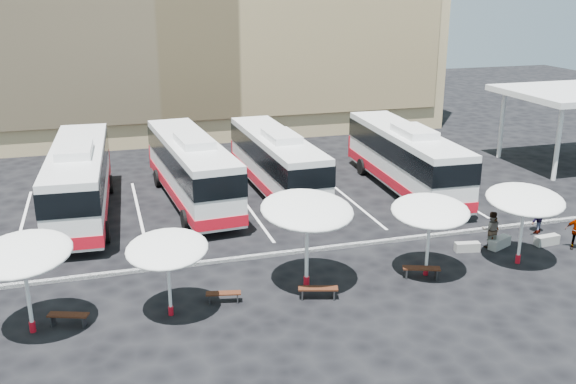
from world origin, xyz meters
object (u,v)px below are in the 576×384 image
object	(u,v)px
sunshade_1	(167,249)
conc_bench_1	(500,243)
wood_bench_2	(318,290)
conc_bench_0	(467,247)
wood_bench_1	(223,295)
wood_bench_0	(68,317)
passenger_3	(538,215)
bus_1	(191,167)
sunshade_4	(525,200)
sunshade_3	(430,211)
bus_0	(79,178)
passenger_0	(494,232)
wood_bench_3	(421,270)
sunshade_0	(22,254)
passenger_1	(491,230)
bus_2	(276,160)
bus_3	(405,157)
sunshade_2	(307,210)
conc_bench_2	(547,240)

from	to	relation	value
sunshade_1	conc_bench_1	distance (m)	16.17
wood_bench_2	conc_bench_0	distance (m)	8.68
wood_bench_1	wood_bench_2	world-z (taller)	wood_bench_2
wood_bench_1	wood_bench_2	xyz separation A→B (m)	(3.68, -0.78, 0.05)
wood_bench_0	passenger_3	size ratio (longest dim) A/B	0.81
bus_1	sunshade_4	world-z (taller)	bus_1
sunshade_3	wood_bench_0	distance (m)	14.92
bus_0	sunshade_3	distance (m)	18.74
sunshade_1	passenger_0	bearing A→B (deg)	8.28
wood_bench_0	wood_bench_3	world-z (taller)	wood_bench_3
bus_1	sunshade_0	world-z (taller)	bus_1
passenger_0	sunshade_0	bearing A→B (deg)	156.63
sunshade_0	passenger_1	distance (m)	20.55
bus_2	sunshade_0	bearing A→B (deg)	-135.76
wood_bench_1	sunshade_3	bearing A→B (deg)	-0.13
bus_1	bus_3	distance (m)	12.80
sunshade_0	conc_bench_1	distance (m)	21.06
conc_bench_0	wood_bench_1	bearing A→B (deg)	-171.75
sunshade_2	bus_3	bearing A→B (deg)	47.92
conc_bench_2	passenger_0	size ratio (longest dim) A/B	0.80
sunshade_3	passenger_0	xyz separation A→B (m)	(4.56, 1.85, -2.16)
sunshade_4	wood_bench_1	xyz separation A→B (m)	(-13.46, 0.10, -2.68)
sunshade_2	passenger_3	size ratio (longest dim) A/B	2.25
wood_bench_1	conc_bench_0	bearing A→B (deg)	8.25
conc_bench_2	passenger_1	world-z (taller)	passenger_1
wood_bench_0	passenger_1	size ratio (longest dim) A/B	0.84
passenger_0	conc_bench_0	bearing A→B (deg)	154.26
conc_bench_0	sunshade_2	bearing A→B (deg)	-170.97
wood_bench_1	wood_bench_3	size ratio (longest dim) A/B	0.87
passenger_0	passenger_3	xyz separation A→B (m)	(3.17, 1.01, 0.18)
sunshade_3	wood_bench_3	xyz separation A→B (m)	(-0.35, -0.22, -2.55)
passenger_3	sunshade_4	bearing A→B (deg)	9.28
bus_2	wood_bench_3	xyz separation A→B (m)	(2.72, -13.25, -1.62)
conc_bench_2	bus_3	bearing A→B (deg)	105.11
bus_0	passenger_0	world-z (taller)	bus_0
bus_1	conc_bench_2	xyz separation A→B (m)	(15.41, -11.33, -1.85)
bus_2	passenger_3	xyz separation A→B (m)	(10.79, -10.16, -1.05)
sunshade_1	wood_bench_3	size ratio (longest dim) A/B	2.37
wood_bench_0	bus_3	bearing A→B (deg)	30.72
sunshade_1	passenger_0	distance (m)	15.84
wood_bench_2	conc_bench_1	xyz separation A→B (m)	(10.04, 2.48, -0.12)
sunshade_0	sunshade_3	world-z (taller)	sunshade_0
bus_3	sunshade_1	xyz separation A→B (m)	(-15.53, -11.73, 0.62)
bus_3	conc_bench_1	size ratio (longest dim) A/B	9.84
sunshade_0	passenger_0	bearing A→B (deg)	5.80
bus_1	bus_3	size ratio (longest dim) A/B	1.00
conc_bench_0	bus_0	bearing A→B (deg)	149.17
sunshade_3	wood_bench_2	world-z (taller)	sunshade_3
wood_bench_1	wood_bench_3	bearing A→B (deg)	-1.65
sunshade_4	passenger_0	xyz separation A→B (m)	(-0.02, 1.92, -2.23)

